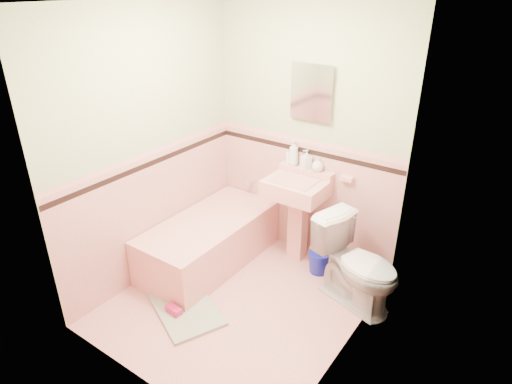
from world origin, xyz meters
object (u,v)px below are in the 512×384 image
Objects in this scene: medicine_cabinet at (312,92)px; soap_bottle_mid at (306,159)px; soap_bottle_left at (294,153)px; bucket at (319,262)px; soap_bottle_right at (318,164)px; sink at (295,221)px; shoe at (174,310)px; bathtub at (210,242)px; toilet at (358,264)px.

soap_bottle_mid is at bearing -104.49° from medicine_cabinet.
soap_bottle_left reaches higher than bucket.
soap_bottle_left reaches higher than soap_bottle_mid.
soap_bottle_left is at bearing 153.87° from bucket.
sink is at bearing -123.82° from soap_bottle_right.
sink is 4.77× the size of soap_bottle_mid.
soap_bottle_right is at bearing 76.62° from shoe.
medicine_cabinet is 3.17× the size of shoe.
soap_bottle_mid is 1.86m from shoe.
sink is 1.27m from medicine_cabinet.
bathtub is 1.12m from bucket.
soap_bottle_right reaches higher than sink.
soap_bottle_mid reaches higher than bathtub.
shoe is at bearing -106.95° from sink.
soap_bottle_mid is 1.25× the size of shoe.
medicine_cabinet is at bearing 47.42° from bathtub.
medicine_cabinet reaches higher than bathtub.
shoe is (-0.40, -1.52, -1.00)m from soap_bottle_mid.
soap_bottle_mid is 1.13m from toilet.
soap_bottle_right is at bearing 0.00° from soap_bottle_left.
bucket is at bearing -49.09° from soap_bottle_right.
soap_bottle_left is 0.32× the size of toilet.
medicine_cabinet reaches higher than bucket.
bucket is at bearing 66.29° from shoe.
soap_bottle_left is 1.15× the size of bucket.
medicine_cabinet is 2.14× the size of bucket.
soap_bottle_mid reaches higher than shoe.
soap_bottle_mid reaches higher than bucket.
shoe is at bearing -104.75° from medicine_cabinet.
toilet is (0.94, -0.45, -0.69)m from soap_bottle_left.
shoe is at bearing -109.19° from soap_bottle_right.
soap_bottle_left is (0.53, 0.71, 0.86)m from bathtub.
toilet is at bearing -24.53° from bucket.
soap_bottle_right reaches higher than bathtub.
soap_bottle_left is 1.36× the size of soap_bottle_mid.
soap_bottle_left is at bearing 180.00° from soap_bottle_right.
sink is 0.63m from soap_bottle_mid.
sink is at bearing -50.14° from soap_bottle_left.
medicine_cabinet is at bearing 75.51° from toilet.
sink is at bearing 170.93° from bucket.
soap_bottle_right is at bearing 72.92° from toilet.
medicine_cabinet is (0.68, 0.74, 1.47)m from bathtub.
bathtub reaches higher than bucket.
medicine_cabinet reaches higher than soap_bottle_right.
bathtub is 1.34m from soap_bottle_right.
bathtub is 7.96× the size of soap_bottle_mid.
soap_bottle_right is at bearing 130.91° from bucket.
bathtub is 1.28m from soap_bottle_mid.
shoe is at bearing -71.37° from bathtub.
sink is 4.02× the size of bucket.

